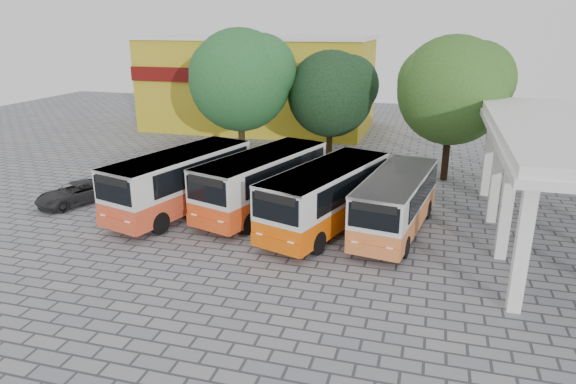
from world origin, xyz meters
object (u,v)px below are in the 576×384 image
(bus_far_right, at_px, (396,200))
(bus_centre_right, at_px, (326,194))
(bus_far_left, at_px, (181,179))
(parked_car, at_px, (76,193))
(bus_centre_left, at_px, (263,179))

(bus_far_right, bearing_deg, bus_centre_right, -163.94)
(bus_far_left, height_order, parked_car, bus_far_left)
(bus_far_left, bearing_deg, parked_car, -160.52)
(bus_centre_left, relative_size, bus_far_right, 1.13)
(bus_centre_left, xyz_separation_m, parked_car, (-10.21, -1.51, -1.19))
(bus_centre_right, height_order, bus_far_right, bus_centre_right)
(bus_far_left, height_order, bus_far_right, bus_far_left)
(bus_centre_left, height_order, bus_far_right, bus_centre_left)
(bus_centre_left, relative_size, bus_centre_right, 1.01)
(bus_centre_right, bearing_deg, bus_far_right, 24.94)
(bus_far_left, relative_size, parked_car, 2.17)
(bus_far_left, height_order, bus_centre_right, bus_far_left)
(bus_far_left, bearing_deg, bus_centre_left, 31.07)
(bus_far_right, height_order, parked_car, bus_far_right)
(bus_centre_right, bearing_deg, bus_far_left, -164.05)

